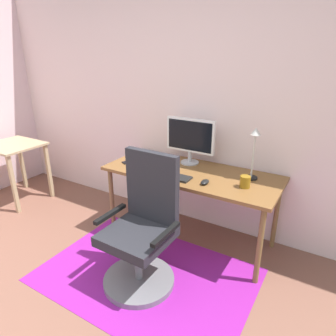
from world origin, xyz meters
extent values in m
cube|color=beige|center=(0.00, 2.20, 1.30)|extent=(6.00, 0.10, 2.60)
cube|color=#841C83|center=(0.10, 1.12, 0.00)|extent=(1.72, 1.18, 0.01)
cube|color=brown|center=(0.16, 1.79, 0.70)|extent=(1.61, 0.68, 0.03)
cylinder|color=brown|center=(-0.59, 1.51, 0.34)|extent=(0.04, 0.04, 0.68)
cylinder|color=brown|center=(0.90, 1.51, 0.34)|extent=(0.04, 0.04, 0.68)
cylinder|color=brown|center=(-0.59, 2.07, 0.34)|extent=(0.04, 0.04, 0.68)
cylinder|color=brown|center=(0.90, 2.07, 0.34)|extent=(0.04, 0.04, 0.68)
cylinder|color=#B2B2B7|center=(0.04, 1.99, 0.72)|extent=(0.18, 0.18, 0.01)
cylinder|color=#B2B2B7|center=(0.04, 1.99, 0.78)|extent=(0.04, 0.04, 0.11)
cube|color=white|center=(0.04, 1.99, 1.00)|extent=(0.50, 0.04, 0.32)
cube|color=black|center=(0.04, 1.97, 1.00)|extent=(0.46, 0.00, 0.28)
cube|color=black|center=(0.02, 1.59, 0.72)|extent=(0.43, 0.13, 0.02)
ellipsoid|color=black|center=(0.38, 1.61, 0.73)|extent=(0.06, 0.10, 0.03)
cylinder|color=#865E14|center=(0.68, 1.71, 0.76)|extent=(0.08, 0.08, 0.10)
cube|color=black|center=(-0.48, 1.69, 0.72)|extent=(0.12, 0.16, 0.01)
cylinder|color=black|center=(0.67, 1.92, 0.72)|extent=(0.11, 0.11, 0.01)
cylinder|color=beige|center=(0.67, 1.92, 0.92)|extent=(0.02, 0.02, 0.38)
cone|color=beige|center=(0.67, 1.92, 1.14)|extent=(0.09, 0.09, 0.06)
cylinder|color=slate|center=(0.10, 1.02, 0.03)|extent=(0.57, 0.57, 0.05)
cylinder|color=slate|center=(0.10, 1.02, 0.23)|extent=(0.06, 0.06, 0.36)
cube|color=#232328|center=(0.10, 1.02, 0.45)|extent=(0.49, 0.49, 0.08)
cube|color=#232328|center=(0.10, 1.23, 0.77)|extent=(0.46, 0.07, 0.57)
cube|color=black|center=(-0.16, 1.02, 0.56)|extent=(0.05, 0.34, 0.03)
cube|color=black|center=(0.36, 1.02, 0.56)|extent=(0.05, 0.34, 0.03)
cube|color=tan|center=(-2.05, 1.46, 0.71)|extent=(0.62, 0.56, 0.02)
cube|color=tan|center=(-1.78, 1.22, 0.35)|extent=(0.04, 0.04, 0.69)
cube|color=tan|center=(-2.32, 1.70, 0.35)|extent=(0.04, 0.04, 0.69)
cube|color=tan|center=(-1.78, 1.70, 0.35)|extent=(0.04, 0.04, 0.69)
camera|label=1|loc=(1.29, -0.51, 1.75)|focal=32.11mm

